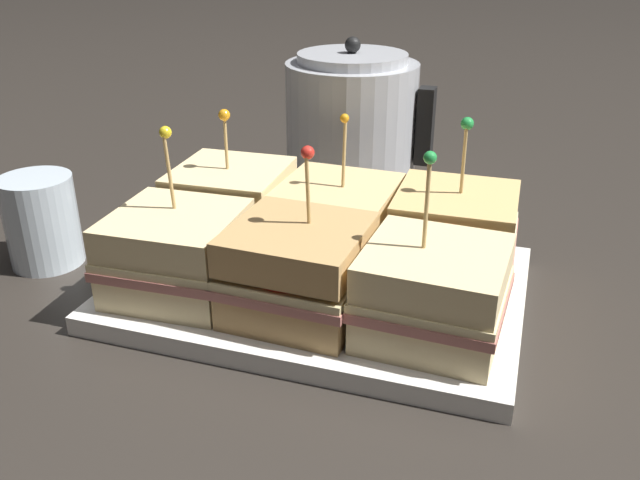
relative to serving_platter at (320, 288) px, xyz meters
name	(u,v)px	position (x,y,z in m)	size (l,w,h in m)	color
ground_plane	(320,296)	(0.00, 0.00, -0.01)	(6.00, 6.00, 0.00)	#2D2823
serving_platter	(320,288)	(0.00, 0.00, 0.00)	(0.37, 0.26, 0.02)	white
sandwich_front_left	(177,253)	(-0.12, -0.06, 0.05)	(0.12, 0.12, 0.15)	beige
sandwich_front_center	(297,270)	(0.00, -0.06, 0.05)	(0.12, 0.12, 0.15)	tan
sandwich_front_right	(433,293)	(0.11, -0.06, 0.05)	(0.12, 0.12, 0.15)	beige
sandwich_back_left	(231,205)	(-0.11, 0.06, 0.05)	(0.12, 0.12, 0.14)	beige
sandwich_back_center	(336,220)	(0.00, 0.06, 0.05)	(0.12, 0.12, 0.15)	#DBB77A
sandwich_back_right	(454,233)	(0.11, 0.06, 0.05)	(0.12, 0.12, 0.15)	tan
kettle_steel	(352,123)	(-0.05, 0.30, 0.08)	(0.19, 0.17, 0.19)	#B7BABF
drinking_glass	(42,221)	(-0.29, -0.02, 0.04)	(0.07, 0.07, 0.09)	silver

